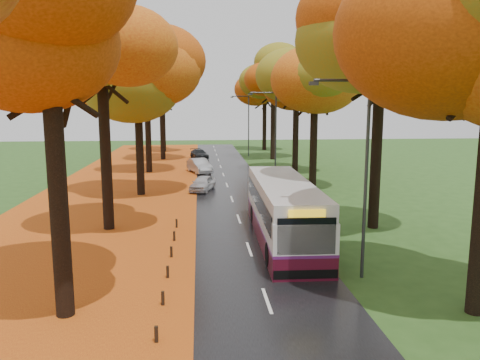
{
  "coord_description": "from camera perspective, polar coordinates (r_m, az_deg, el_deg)",
  "views": [
    {
      "loc": [
        -2.35,
        -9.71,
        7.06
      ],
      "look_at": [
        0.0,
        17.12,
        2.6
      ],
      "focal_mm": 35.0,
      "sensor_mm": 36.0,
      "label": 1
    }
  ],
  "objects": [
    {
      "name": "bus",
      "position": [
        24.16,
        5.32,
        -3.58
      ],
      "size": [
        2.94,
        11.72,
        3.07
      ],
      "rotation": [
        0.0,
        0.0,
        -0.02
      ],
      "color": "#460B1B",
      "rests_on": "road"
    },
    {
      "name": "road",
      "position": [
        35.49,
        -1.11,
        -2.04
      ],
      "size": [
        6.5,
        90.0,
        0.04
      ],
      "primitive_type": "cube",
      "color": "black",
      "rests_on": "ground"
    },
    {
      "name": "trees_right",
      "position": [
        37.94,
        9.84,
        13.24
      ],
      "size": [
        9.3,
        74.2,
        13.96
      ],
      "color": "black",
      "rests_on": "ground"
    },
    {
      "name": "centre_line",
      "position": [
        35.49,
        -1.11,
        -2.0
      ],
      "size": [
        0.12,
        90.0,
        0.01
      ],
      "primitive_type": "cube",
      "color": "silver",
      "rests_on": "road"
    },
    {
      "name": "streetlamp_mid",
      "position": [
        40.27,
        4.02,
        6.04
      ],
      "size": [
        2.45,
        0.18,
        8.0
      ],
      "color": "#333538",
      "rests_on": "ground"
    },
    {
      "name": "leaf_verge",
      "position": [
        36.03,
        -15.55,
        -2.23
      ],
      "size": [
        12.0,
        90.0,
        0.02
      ],
      "primitive_type": "cube",
      "color": "maroon",
      "rests_on": "ground"
    },
    {
      "name": "leaf_drift",
      "position": [
        35.42,
        -6.04,
        -2.08
      ],
      "size": [
        0.9,
        90.0,
        0.01
      ],
      "primitive_type": "cube",
      "color": "#CC6C14",
      "rests_on": "road"
    },
    {
      "name": "trees_left",
      "position": [
        37.17,
        -12.8,
        12.99
      ],
      "size": [
        9.2,
        74.0,
        13.88
      ],
      "color": "black",
      "rests_on": "ground"
    },
    {
      "name": "car_dark",
      "position": [
        59.79,
        -4.98,
        3.18
      ],
      "size": [
        2.65,
        4.3,
        1.16
      ],
      "primitive_type": "imported",
      "rotation": [
        0.0,
        0.0,
        0.27
      ],
      "color": "black",
      "rests_on": "road"
    },
    {
      "name": "streetlamp_near",
      "position": [
        18.94,
        14.46,
        1.99
      ],
      "size": [
        2.45,
        0.18,
        8.0
      ],
      "color": "#333538",
      "rests_on": "ground"
    },
    {
      "name": "streetlamp_far",
      "position": [
        62.07,
        0.83,
        7.23
      ],
      "size": [
        2.45,
        0.18,
        8.0
      ],
      "color": "#333538",
      "rests_on": "ground"
    },
    {
      "name": "car_white",
      "position": [
        37.77,
        -4.57,
        -0.4
      ],
      "size": [
        2.47,
        3.85,
        1.22
      ],
      "primitive_type": "imported",
      "rotation": [
        0.0,
        0.0,
        -0.31
      ],
      "color": "#BCBCC1",
      "rests_on": "road"
    },
    {
      "name": "bollard_row",
      "position": [
        15.99,
        -9.74,
        -15.91
      ],
      "size": [
        0.11,
        23.51,
        0.52
      ],
      "color": "black",
      "rests_on": "ground"
    },
    {
      "name": "car_silver",
      "position": [
        47.55,
        -4.96,
        1.75
      ],
      "size": [
        2.75,
        4.62,
        1.44
      ],
      "primitive_type": "imported",
      "rotation": [
        0.0,
        0.0,
        0.3
      ],
      "color": "gray",
      "rests_on": "road"
    }
  ]
}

